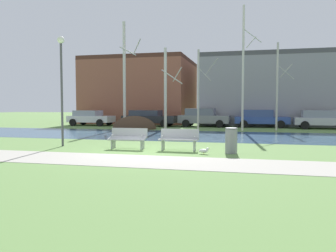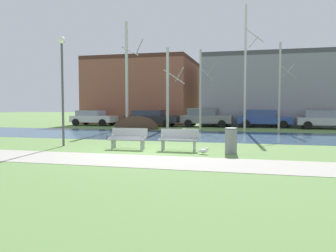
{
  "view_description": "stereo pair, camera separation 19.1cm",
  "coord_description": "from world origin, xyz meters",
  "px_view_note": "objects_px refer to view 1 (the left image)",
  "views": [
    {
      "loc": [
        3.84,
        -12.47,
        1.83
      ],
      "look_at": [
        0.6,
        1.09,
        0.98
      ],
      "focal_mm": 35.87,
      "sensor_mm": 36.0,
      "label": 1
    },
    {
      "loc": [
        4.02,
        -12.43,
        1.83
      ],
      "look_at": [
        0.6,
        1.09,
        0.98
      ],
      "focal_mm": 35.87,
      "sensor_mm": 36.0,
      "label": 2
    }
  ],
  "objects_px": {
    "parked_sedan_second_dark": "(149,118)",
    "parked_wagon_fourth_blue": "(261,118)",
    "parked_van_nearest_white": "(90,117)",
    "trash_bin": "(231,140)",
    "seagull": "(204,151)",
    "parked_hatch_third_grey": "(203,117)",
    "streetlamp": "(61,72)",
    "parked_suv_fifth_silver": "(321,119)",
    "bench_right": "(179,139)",
    "bench_left": "(128,138)"
  },
  "relations": [
    {
      "from": "trash_bin",
      "to": "bench_left",
      "type": "bearing_deg",
      "value": 175.21
    },
    {
      "from": "streetlamp",
      "to": "parked_hatch_third_grey",
      "type": "distance_m",
      "value": 16.18
    },
    {
      "from": "streetlamp",
      "to": "parked_suv_fifth_silver",
      "type": "distance_m",
      "value": 20.39
    },
    {
      "from": "trash_bin",
      "to": "bench_right",
      "type": "bearing_deg",
      "value": 170.3
    },
    {
      "from": "parked_wagon_fourth_blue",
      "to": "parked_suv_fifth_silver",
      "type": "height_order",
      "value": "parked_wagon_fourth_blue"
    },
    {
      "from": "streetlamp",
      "to": "parked_wagon_fourth_blue",
      "type": "xyz_separation_m",
      "value": [
        9.17,
        15.68,
        -2.54
      ]
    },
    {
      "from": "bench_right",
      "to": "parked_hatch_third_grey",
      "type": "relative_size",
      "value": 0.36
    },
    {
      "from": "bench_right",
      "to": "parked_sedan_second_dark",
      "type": "height_order",
      "value": "parked_sedan_second_dark"
    },
    {
      "from": "seagull",
      "to": "parked_suv_fifth_silver",
      "type": "relative_size",
      "value": 0.1
    },
    {
      "from": "bench_left",
      "to": "parked_wagon_fourth_blue",
      "type": "bearing_deg",
      "value": 69.35
    },
    {
      "from": "parked_suv_fifth_silver",
      "to": "parked_sedan_second_dark",
      "type": "bearing_deg",
      "value": 179.7
    },
    {
      "from": "trash_bin",
      "to": "seagull",
      "type": "height_order",
      "value": "trash_bin"
    },
    {
      "from": "seagull",
      "to": "parked_hatch_third_grey",
      "type": "relative_size",
      "value": 0.09
    },
    {
      "from": "parked_van_nearest_white",
      "to": "parked_sedan_second_dark",
      "type": "distance_m",
      "value": 5.5
    },
    {
      "from": "seagull",
      "to": "streetlamp",
      "type": "xyz_separation_m",
      "value": [
        -6.53,
        0.99,
        3.18
      ]
    },
    {
      "from": "seagull",
      "to": "parked_suv_fifth_silver",
      "type": "bearing_deg",
      "value": 65.5
    },
    {
      "from": "parked_van_nearest_white",
      "to": "parked_suv_fifth_silver",
      "type": "relative_size",
      "value": 0.94
    },
    {
      "from": "bench_right",
      "to": "parked_hatch_third_grey",
      "type": "distance_m",
      "value": 15.61
    },
    {
      "from": "parked_van_nearest_white",
      "to": "trash_bin",
      "type": "bearing_deg",
      "value": -48.45
    },
    {
      "from": "bench_left",
      "to": "seagull",
      "type": "relative_size",
      "value": 3.85
    },
    {
      "from": "parked_sedan_second_dark",
      "to": "parked_wagon_fourth_blue",
      "type": "distance_m",
      "value": 9.62
    },
    {
      "from": "bench_left",
      "to": "bench_right",
      "type": "xyz_separation_m",
      "value": [
        2.2,
        0.0,
        0.0
      ]
    },
    {
      "from": "bench_right",
      "to": "trash_bin",
      "type": "bearing_deg",
      "value": -9.7
    },
    {
      "from": "bench_left",
      "to": "streetlamp",
      "type": "height_order",
      "value": "streetlamp"
    },
    {
      "from": "seagull",
      "to": "parked_hatch_third_grey",
      "type": "bearing_deg",
      "value": 97.57
    },
    {
      "from": "bench_right",
      "to": "parked_suv_fifth_silver",
      "type": "height_order",
      "value": "parked_suv_fifth_silver"
    },
    {
      "from": "parked_van_nearest_white",
      "to": "parked_wagon_fourth_blue",
      "type": "height_order",
      "value": "parked_wagon_fourth_blue"
    },
    {
      "from": "streetlamp",
      "to": "parked_wagon_fourth_blue",
      "type": "bearing_deg",
      "value": 59.68
    },
    {
      "from": "trash_bin",
      "to": "parked_van_nearest_white",
      "type": "height_order",
      "value": "parked_van_nearest_white"
    },
    {
      "from": "parked_sedan_second_dark",
      "to": "parked_hatch_third_grey",
      "type": "distance_m",
      "value": 4.79
    },
    {
      "from": "parked_van_nearest_white",
      "to": "bench_left",
      "type": "bearing_deg",
      "value": -58.39
    },
    {
      "from": "trash_bin",
      "to": "parked_hatch_third_grey",
      "type": "height_order",
      "value": "parked_hatch_third_grey"
    },
    {
      "from": "streetlamp",
      "to": "parked_suv_fifth_silver",
      "type": "xyz_separation_m",
      "value": [
        13.74,
        14.84,
        -2.55
      ]
    },
    {
      "from": "bench_left",
      "to": "parked_van_nearest_white",
      "type": "relative_size",
      "value": 0.39
    },
    {
      "from": "parked_van_nearest_white",
      "to": "parked_hatch_third_grey",
      "type": "xyz_separation_m",
      "value": [
        10.26,
        0.79,
        0.08
      ]
    },
    {
      "from": "trash_bin",
      "to": "streetlamp",
      "type": "height_order",
      "value": "streetlamp"
    },
    {
      "from": "streetlamp",
      "to": "parked_sedan_second_dark",
      "type": "height_order",
      "value": "streetlamp"
    },
    {
      "from": "trash_bin",
      "to": "seagull",
      "type": "relative_size",
      "value": 2.36
    },
    {
      "from": "parked_hatch_third_grey",
      "to": "parked_suv_fifth_silver",
      "type": "height_order",
      "value": "parked_hatch_third_grey"
    },
    {
      "from": "trash_bin",
      "to": "parked_sedan_second_dark",
      "type": "bearing_deg",
      "value": 117.16
    },
    {
      "from": "seagull",
      "to": "parked_hatch_third_grey",
      "type": "height_order",
      "value": "parked_hatch_third_grey"
    },
    {
      "from": "bench_left",
      "to": "parked_hatch_third_grey",
      "type": "distance_m",
      "value": 15.62
    },
    {
      "from": "bench_right",
      "to": "parked_van_nearest_white",
      "type": "bearing_deg",
      "value": 127.4
    },
    {
      "from": "seagull",
      "to": "parked_sedan_second_dark",
      "type": "xyz_separation_m",
      "value": [
        -6.95,
        15.91,
        0.63
      ]
    },
    {
      "from": "bench_right",
      "to": "seagull",
      "type": "height_order",
      "value": "bench_right"
    },
    {
      "from": "seagull",
      "to": "parked_sedan_second_dark",
      "type": "relative_size",
      "value": 0.09
    },
    {
      "from": "parked_van_nearest_white",
      "to": "parked_wagon_fourth_blue",
      "type": "distance_m",
      "value": 15.12
    },
    {
      "from": "seagull",
      "to": "parked_van_nearest_white",
      "type": "distance_m",
      "value": 19.96
    },
    {
      "from": "parked_hatch_third_grey",
      "to": "seagull",
      "type": "bearing_deg",
      "value": -82.43
    },
    {
      "from": "seagull",
      "to": "parked_van_nearest_white",
      "type": "xyz_separation_m",
      "value": [
        -12.44,
        15.59,
        0.61
      ]
    }
  ]
}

